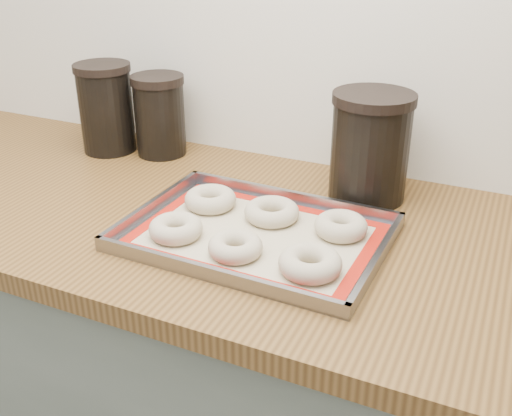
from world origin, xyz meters
The scene contains 13 objects.
cabinet centered at (0.00, 1.68, 0.43)m, with size 3.00×0.65×0.86m, color slate.
countertop centered at (0.00, 1.68, 0.88)m, with size 3.06×0.68×0.04m, color brown.
baking_tray centered at (0.16, 1.61, 0.91)m, with size 0.47×0.34×0.03m.
baking_mat centered at (0.16, 1.61, 0.90)m, with size 0.43×0.30×0.00m.
bagel_front_left centered at (0.03, 1.55, 0.92)m, with size 0.10×0.10×0.03m, color #C1B296.
bagel_front_mid centered at (0.16, 1.54, 0.92)m, with size 0.09×0.09×0.03m, color #C1B296.
bagel_front_right centered at (0.29, 1.54, 0.92)m, with size 0.10×0.10×0.04m, color #C1B296.
bagel_back_left centered at (0.03, 1.68, 0.92)m, with size 0.10×0.10×0.03m, color #C1B296.
bagel_back_mid centered at (0.16, 1.68, 0.92)m, with size 0.10×0.10×0.03m, color #C1B296.
bagel_back_right centered at (0.30, 1.68, 0.92)m, with size 0.10×0.10×0.04m, color #C1B296.
canister_left centered at (-0.35, 1.87, 1.01)m, with size 0.13×0.13×0.21m.
canister_mid centered at (-0.22, 1.90, 1.00)m, with size 0.12×0.12×0.19m.
canister_right centered at (0.30, 1.87, 1.01)m, with size 0.16×0.16×0.22m.
Camera 1 is at (0.56, 0.75, 1.43)m, focal length 42.00 mm.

